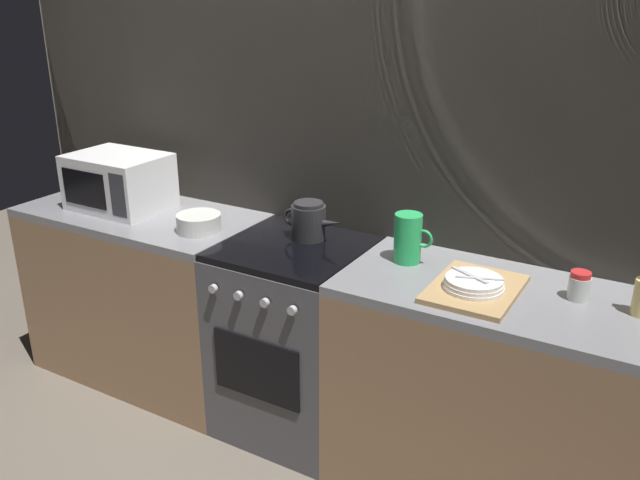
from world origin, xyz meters
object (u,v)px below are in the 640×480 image
object	(u,v)px
kettle	(309,221)
microwave	(120,181)
dish_pile	(474,286)
mixing_bowl	(199,223)
stove_unit	(295,338)
pitcher	(408,238)
spice_jar	(579,286)

from	to	relation	value
kettle	microwave	bearing A→B (deg)	-174.28
microwave	dish_pile	world-z (taller)	microwave
mixing_bowl	dish_pile	bearing A→B (deg)	0.24
stove_unit	dish_pile	distance (m)	0.94
pitcher	dish_pile	distance (m)	0.36
pitcher	spice_jar	bearing A→B (deg)	-0.98
microwave	stove_unit	bearing A→B (deg)	-0.21
kettle	pitcher	world-z (taller)	pitcher
dish_pile	pitcher	bearing A→B (deg)	155.99
kettle	pitcher	bearing A→B (deg)	-2.67
stove_unit	pitcher	bearing A→B (deg)	9.83
microwave	pitcher	size ratio (longest dim) A/B	2.30
stove_unit	kettle	xyz separation A→B (m)	(0.01, 0.11, 0.53)
dish_pile	spice_jar	size ratio (longest dim) A/B	3.81
microwave	spice_jar	size ratio (longest dim) A/B	4.38
microwave	mixing_bowl	distance (m)	0.56
mixing_bowl	pitcher	xyz separation A→B (m)	(0.95, 0.15, 0.06)
stove_unit	dish_pile	size ratio (longest dim) A/B	2.25
microwave	kettle	world-z (taller)	microwave
stove_unit	kettle	world-z (taller)	kettle
microwave	kettle	bearing A→B (deg)	5.72
kettle	mixing_bowl	xyz separation A→B (m)	(-0.47, -0.17, -0.04)
stove_unit	mixing_bowl	bearing A→B (deg)	-171.91
spice_jar	kettle	bearing A→B (deg)	178.31
mixing_bowl	dish_pile	xyz separation A→B (m)	(1.27, 0.01, -0.02)
kettle	dish_pile	size ratio (longest dim) A/B	0.71
kettle	spice_jar	xyz separation A→B (m)	(1.14, -0.03, -0.03)
microwave	pitcher	world-z (taller)	microwave
microwave	kettle	distance (m)	1.03
stove_unit	microwave	bearing A→B (deg)	179.79
kettle	stove_unit	bearing A→B (deg)	-96.29
spice_jar	stove_unit	bearing A→B (deg)	-176.36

